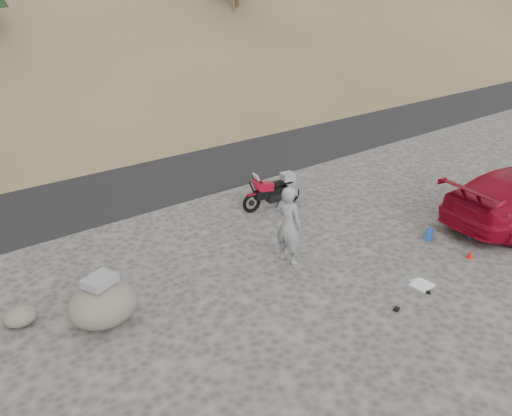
{
  "coord_description": "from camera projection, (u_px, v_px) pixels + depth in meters",
  "views": [
    {
      "loc": [
        -8.07,
        -6.74,
        6.0
      ],
      "look_at": [
        -1.09,
        2.05,
        1.0
      ],
      "focal_mm": 35.0,
      "sensor_mm": 36.0,
      "label": 1
    }
  ],
  "objects": [
    {
      "name": "small_rock",
      "position": [
        20.0,
        316.0,
        9.6
      ],
      "size": [
        0.76,
        0.72,
        0.38
      ],
      "rotation": [
        0.0,
        0.0,
        0.27
      ],
      "color": "#59534C",
      "rests_on": "ground"
    },
    {
      "name": "gear_white_cloth",
      "position": [
        422.0,
        285.0,
        10.93
      ],
      "size": [
        0.47,
        0.42,
        0.02
      ],
      "primitive_type": "cube",
      "rotation": [
        0.0,
        0.0,
        0.03
      ],
      "color": "white",
      "rests_on": "ground"
    },
    {
      "name": "gear_blue_cloth",
      "position": [
        417.0,
        281.0,
        11.08
      ],
      "size": [
        0.31,
        0.24,
        0.01
      ],
      "primitive_type": "cube",
      "rotation": [
        0.0,
        0.0,
        -0.15
      ],
      "color": "#93C5E3",
      "rests_on": "ground"
    },
    {
      "name": "gear_funnel",
      "position": [
        470.0,
        254.0,
        12.0
      ],
      "size": [
        0.17,
        0.17,
        0.21
      ],
      "primitive_type": "cone",
      "rotation": [
        0.0,
        0.0,
        -0.05
      ],
      "color": "red",
      "rests_on": "ground"
    },
    {
      "name": "ground",
      "position": [
        345.0,
        262.0,
        11.84
      ],
      "size": [
        140.0,
        140.0,
        0.0
      ],
      "primitive_type": "plane",
      "color": "#413F3C",
      "rests_on": "ground"
    },
    {
      "name": "road",
      "position": [
        161.0,
        165.0,
        18.28
      ],
      "size": [
        120.0,
        7.0,
        0.05
      ],
      "primitive_type": "cube",
      "color": "black",
      "rests_on": "ground"
    },
    {
      "name": "motorcycle",
      "position": [
        275.0,
        191.0,
        14.63
      ],
      "size": [
        1.97,
        0.71,
        1.17
      ],
      "rotation": [
        0.0,
        0.0,
        -0.13
      ],
      "color": "black",
      "rests_on": "ground"
    },
    {
      "name": "gear_bottle",
      "position": [
        469.0,
        235.0,
        12.93
      ],
      "size": [
        0.08,
        0.08,
        0.21
      ],
      "primitive_type": "cylinder",
      "rotation": [
        0.0,
        0.0,
        -0.06
      ],
      "color": "#1B4BA5",
      "rests_on": "ground"
    },
    {
      "name": "gear_blue_mat",
      "position": [
        429.0,
        234.0,
        12.98
      ],
      "size": [
        0.51,
        0.39,
        0.19
      ],
      "primitive_type": "cylinder",
      "rotation": [
        0.0,
        1.57,
        0.49
      ],
      "color": "#1B4BA5",
      "rests_on": "ground"
    },
    {
      "name": "gear_glove_b",
      "position": [
        429.0,
        292.0,
        10.65
      ],
      "size": [
        0.13,
        0.13,
        0.04
      ],
      "primitive_type": "cube",
      "rotation": [
        0.0,
        0.0,
        0.67
      ],
      "color": "black",
      "rests_on": "ground"
    },
    {
      "name": "gear_glove_a",
      "position": [
        396.0,
        309.0,
        10.09
      ],
      "size": [
        0.16,
        0.14,
        0.04
      ],
      "primitive_type": "cube",
      "rotation": [
        0.0,
        0.0,
        0.32
      ],
      "color": "black",
      "rests_on": "ground"
    },
    {
      "name": "man",
      "position": [
        287.0,
        261.0,
        11.88
      ],
      "size": [
        0.58,
        0.77,
        1.91
      ],
      "primitive_type": "imported",
      "rotation": [
        0.0,
        0.0,
        1.77
      ],
      "color": "gray",
      "rests_on": "ground"
    },
    {
      "name": "boulder",
      "position": [
        103.0,
        303.0,
        9.53
      ],
      "size": [
        1.52,
        1.35,
        1.05
      ],
      "rotation": [
        0.0,
        0.0,
        0.17
      ],
      "color": "#59534C",
      "rests_on": "ground"
    }
  ]
}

